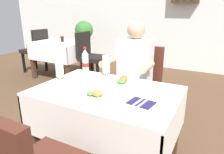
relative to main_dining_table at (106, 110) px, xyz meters
name	(u,v)px	position (x,y,z in m)	size (l,w,h in m)	color
back_wall	(193,0)	(0.07, 3.71, 1.00)	(11.00, 0.12, 3.15)	white
main_dining_table	(106,110)	(0.00, 0.00, 0.00)	(1.14, 0.78, 0.75)	white
chair_far_diner_seat	(140,84)	(0.00, 0.78, -0.02)	(0.44, 0.50, 0.97)	#4C2319
seated_diner_far	(133,73)	(-0.05, 0.67, 0.14)	(0.50, 0.46, 1.26)	#282D42
plate_near_camera	(95,96)	(0.00, -0.17, 0.19)	(0.25, 0.25, 0.06)	white
plate_far_diner	(123,81)	(0.05, 0.20, 0.20)	(0.23, 0.23, 0.07)	white
beer_glass_left	(106,66)	(-0.18, 0.32, 0.28)	(0.07, 0.07, 0.20)	white
beer_glass_middle	(59,69)	(-0.50, 0.02, 0.28)	(0.07, 0.07, 0.20)	white
cola_bottle_primary	(85,62)	(-0.41, 0.31, 0.30)	(0.07, 0.07, 0.27)	silver
napkin_cutlery_set	(141,103)	(0.34, -0.10, 0.18)	(0.19, 0.20, 0.01)	#231E4C
background_dining_table	(61,50)	(-2.14, 1.89, 0.00)	(1.03, 0.85, 0.75)	white
background_chair_left	(36,48)	(-2.87, 1.89, -0.02)	(0.50, 0.44, 0.97)	black
background_chair_right	(90,54)	(-1.42, 1.89, -0.02)	(0.50, 0.44, 0.97)	black
background_table_tumbler	(62,39)	(-2.08, 1.88, 0.23)	(0.06, 0.06, 0.11)	black
potted_plant_corner	(84,38)	(-2.26, 2.88, 0.14)	(0.44, 0.44, 1.12)	brown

